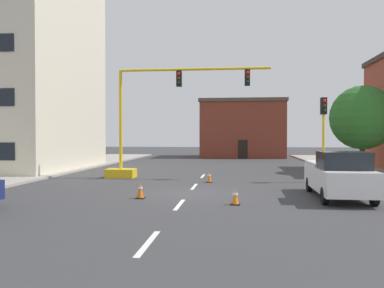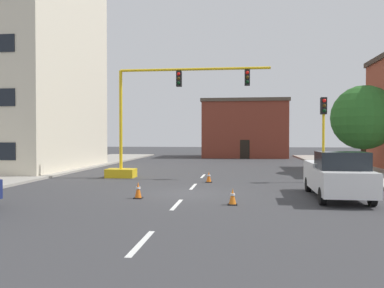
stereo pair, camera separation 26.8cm
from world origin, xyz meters
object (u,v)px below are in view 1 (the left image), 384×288
at_px(pickup_truck_white, 339,175).
at_px(traffic_cone_roadside_c, 140,190).
at_px(traffic_light_pole_right, 324,120).
at_px(tree_right_mid, 362,118).
at_px(traffic_cone_roadside_a, 235,197).
at_px(traffic_cone_roadside_b, 209,177).
at_px(traffic_signal_gantry, 142,141).

relative_size(pickup_truck_white, traffic_cone_roadside_c, 7.85).
bearing_deg(traffic_cone_roadside_c, traffic_light_pole_right, 37.79).
relative_size(tree_right_mid, traffic_cone_roadside_a, 10.02).
xyz_separation_m(traffic_light_pole_right, pickup_truck_white, (-0.64, -5.89, -2.55)).
xyz_separation_m(pickup_truck_white, traffic_cone_roadside_b, (-5.79, 5.15, -0.67)).
bearing_deg(traffic_light_pole_right, tree_right_mid, 56.96).
xyz_separation_m(tree_right_mid, traffic_cone_roadside_b, (-10.40, -6.85, -3.63)).
height_order(pickup_truck_white, traffic_cone_roadside_b, pickup_truck_white).
relative_size(tree_right_mid, traffic_cone_roadside_c, 8.93).
xyz_separation_m(tree_right_mid, traffic_cone_roadside_a, (-8.94, -14.13, -3.63)).
distance_m(tree_right_mid, traffic_cone_roadside_c, 18.68).
xyz_separation_m(traffic_signal_gantry, traffic_cone_roadside_a, (5.83, -9.34, -2.01)).
distance_m(pickup_truck_white, traffic_cone_roadside_a, 4.86).
xyz_separation_m(traffic_cone_roadside_a, traffic_cone_roadside_c, (-3.96, 1.10, 0.04)).
bearing_deg(traffic_cone_roadside_b, traffic_signal_gantry, 154.77).
bearing_deg(pickup_truck_white, traffic_cone_roadside_c, -172.96).
xyz_separation_m(tree_right_mid, pickup_truck_white, (-4.61, -12.00, -2.96)).
bearing_deg(traffic_cone_roadside_c, traffic_cone_roadside_b, 68.02).
relative_size(traffic_signal_gantry, traffic_light_pole_right, 2.13).
height_order(traffic_signal_gantry, traffic_cone_roadside_a, traffic_signal_gantry).
bearing_deg(traffic_cone_roadside_b, traffic_cone_roadside_c, -111.98).
distance_m(traffic_light_pole_right, tree_right_mid, 7.30).
bearing_deg(traffic_cone_roadside_c, tree_right_mid, 45.30).
bearing_deg(pickup_truck_white, traffic_cone_roadside_a, -153.81).
relative_size(tree_right_mid, pickup_truck_white, 1.14).
bearing_deg(traffic_cone_roadside_a, tree_right_mid, 57.69).
distance_m(traffic_signal_gantry, traffic_light_pole_right, 10.94).
bearing_deg(tree_right_mid, traffic_light_pole_right, -123.04).
xyz_separation_m(traffic_signal_gantry, traffic_cone_roadside_b, (4.37, -2.06, -2.01)).
distance_m(traffic_cone_roadside_a, traffic_cone_roadside_c, 4.11).
height_order(pickup_truck_white, traffic_cone_roadside_a, pickup_truck_white).
distance_m(traffic_light_pole_right, traffic_cone_roadside_c, 11.72).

